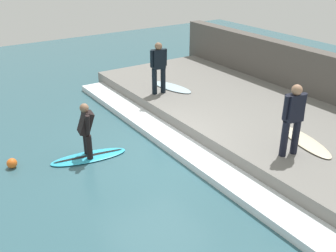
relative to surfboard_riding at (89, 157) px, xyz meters
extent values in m
plane|color=#335B66|center=(1.41, -0.78, -0.03)|extent=(28.00, 28.00, 0.00)
cube|color=slate|center=(4.73, -0.78, 0.21)|extent=(4.40, 11.51, 0.47)
cube|color=#544F49|center=(7.18, -0.78, 0.89)|extent=(0.50, 12.09, 1.85)
cube|color=silver|center=(2.14, -0.78, 0.06)|extent=(0.78, 10.94, 0.18)
ellipsoid|color=#2DADD1|center=(0.00, 0.00, 0.00)|extent=(1.93, 0.88, 0.06)
ellipsoid|color=black|center=(0.00, 0.00, 0.03)|extent=(1.71, 0.38, 0.01)
cylinder|color=black|center=(-0.02, -0.14, 0.34)|extent=(0.15, 0.15, 0.62)
cylinder|color=black|center=(0.02, 0.14, 0.34)|extent=(0.15, 0.15, 0.62)
cube|color=black|center=(0.00, 0.00, 0.92)|extent=(0.44, 0.42, 0.59)
sphere|color=#846047|center=(0.00, 0.00, 1.30)|extent=(0.21, 0.21, 0.21)
cylinder|color=black|center=(-0.03, -0.20, 0.96)|extent=(0.10, 0.18, 0.50)
cylinder|color=black|center=(0.03, 0.20, 0.96)|extent=(0.10, 0.18, 0.50)
cylinder|color=black|center=(3.36, 1.82, 0.85)|extent=(0.16, 0.16, 0.81)
cylinder|color=black|center=(3.06, 1.86, 0.85)|extent=(0.16, 0.16, 0.81)
cube|color=black|center=(3.21, 1.84, 1.55)|extent=(0.42, 0.31, 0.60)
sphere|color=#846047|center=(3.21, 1.84, 1.95)|extent=(0.23, 0.23, 0.23)
cylinder|color=black|center=(3.43, 1.81, 1.59)|extent=(0.11, 0.12, 0.53)
cylinder|color=black|center=(2.99, 1.87, 1.59)|extent=(0.11, 0.12, 0.53)
ellipsoid|color=silver|center=(3.84, 2.02, 0.47)|extent=(0.87, 1.68, 0.06)
cylinder|color=black|center=(3.65, -3.15, 0.86)|extent=(0.16, 0.16, 0.83)
cylinder|color=black|center=(3.35, -3.09, 0.86)|extent=(0.16, 0.16, 0.83)
cube|color=black|center=(3.50, -3.12, 1.57)|extent=(0.43, 0.32, 0.61)
sphere|color=#A87A5B|center=(3.50, -3.12, 1.98)|extent=(0.23, 0.23, 0.23)
cylinder|color=black|center=(3.72, -3.17, 1.61)|extent=(0.11, 0.12, 0.53)
cylinder|color=black|center=(3.28, -3.08, 1.61)|extent=(0.11, 0.12, 0.53)
ellipsoid|color=beige|center=(4.30, -2.97, 0.47)|extent=(0.99, 1.85, 0.06)
sphere|color=orange|center=(-1.68, 0.56, 0.09)|extent=(0.24, 0.24, 0.24)
camera|label=1|loc=(-3.04, -8.09, 4.75)|focal=42.00mm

